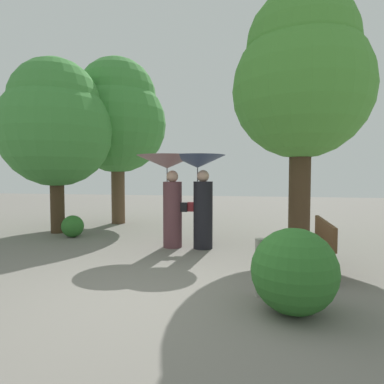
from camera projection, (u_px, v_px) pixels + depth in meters
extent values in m
plane|color=slate|center=(144.00, 295.00, 4.30)|extent=(40.00, 40.00, 0.00)
cylinder|color=#563338|center=(172.00, 214.00, 7.12)|extent=(0.40, 0.40, 1.41)
sphere|color=tan|center=(172.00, 176.00, 7.07)|extent=(0.25, 0.25, 0.25)
cylinder|color=#333338|center=(167.00, 186.00, 7.12)|extent=(0.02, 0.02, 0.77)
cone|color=gray|center=(167.00, 162.00, 7.09)|extent=(1.31, 1.31, 0.28)
cube|color=black|center=(184.00, 207.00, 7.03)|extent=(0.14, 0.10, 0.20)
cylinder|color=black|center=(203.00, 215.00, 6.99)|extent=(0.41, 0.41, 1.42)
sphere|color=tan|center=(203.00, 176.00, 6.95)|extent=(0.25, 0.25, 0.25)
cylinder|color=#333338|center=(198.00, 186.00, 6.99)|extent=(0.02, 0.02, 0.78)
cone|color=#38476B|center=(198.00, 161.00, 6.97)|extent=(1.18, 1.18, 0.27)
cube|color=maroon|center=(191.00, 207.00, 7.06)|extent=(0.14, 0.10, 0.20)
cylinder|color=#38383D|center=(293.00, 249.00, 6.02)|extent=(0.06, 0.06, 0.44)
cylinder|color=#38383D|center=(313.00, 249.00, 5.95)|extent=(0.06, 0.06, 0.44)
cylinder|color=#38383D|center=(303.00, 269.00, 4.71)|extent=(0.06, 0.06, 0.44)
cylinder|color=#38383D|center=(328.00, 270.00, 4.64)|extent=(0.06, 0.06, 0.44)
cube|color=brown|center=(309.00, 243.00, 5.32)|extent=(0.46, 1.51, 0.08)
cube|color=brown|center=(325.00, 232.00, 5.26)|extent=(0.08, 1.50, 0.35)
cylinder|color=brown|center=(118.00, 158.00, 10.54)|extent=(0.42, 0.42, 4.21)
sphere|color=#428C3D|center=(117.00, 124.00, 10.48)|extent=(3.07, 3.07, 3.07)
sphere|color=#428C3D|center=(117.00, 97.00, 10.43)|extent=(2.45, 2.45, 2.45)
cylinder|color=#42301E|center=(300.00, 143.00, 6.89)|extent=(0.44, 0.44, 4.43)
sphere|color=#4C9338|center=(301.00, 90.00, 6.83)|extent=(2.84, 2.84, 2.84)
sphere|color=#4C9338|center=(302.00, 46.00, 6.78)|extent=(2.27, 2.27, 2.27)
cylinder|color=#42301E|center=(57.00, 165.00, 8.83)|extent=(0.36, 0.36, 3.62)
sphere|color=#428C3D|center=(56.00, 131.00, 8.78)|extent=(2.94, 2.94, 2.94)
sphere|color=#428C3D|center=(55.00, 103.00, 8.74)|extent=(2.35, 2.35, 2.35)
sphere|color=#2D6B28|center=(73.00, 226.00, 8.27)|extent=(0.55, 0.55, 0.55)
sphere|color=#2D6B28|center=(294.00, 271.00, 3.71)|extent=(0.97, 0.97, 0.97)
cylinder|color=gray|center=(260.00, 267.00, 4.26)|extent=(0.12, 0.12, 0.74)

